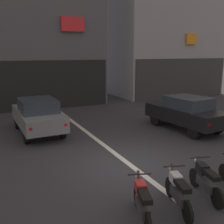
# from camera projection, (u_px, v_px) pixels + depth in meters

# --- Properties ---
(ground_plane) EXTENTS (120.00, 120.00, 0.00)m
(ground_plane) POSITION_uv_depth(u_px,v_px,m) (130.00, 165.00, 9.15)
(ground_plane) COLOR #333338
(lane_centre_line) EXTENTS (0.20, 18.00, 0.01)m
(lane_centre_line) POSITION_uv_depth(u_px,v_px,m) (75.00, 123.00, 14.44)
(lane_centre_line) COLOR silver
(lane_centre_line) RESTS_ON ground
(building_mid_block) EXTENTS (9.06, 8.51, 14.04)m
(building_mid_block) POSITION_uv_depth(u_px,v_px,m) (29.00, 7.00, 20.17)
(building_mid_block) COLOR #56565B
(building_mid_block) RESTS_ON ground
(car_grey_crossing_near) EXTENTS (1.87, 4.14, 1.64)m
(car_grey_crossing_near) POSITION_uv_depth(u_px,v_px,m) (38.00, 115.00, 12.52)
(car_grey_crossing_near) COLOR black
(car_grey_crossing_near) RESTS_ON ground
(car_black_parked_kerbside) EXTENTS (2.12, 4.24, 1.64)m
(car_black_parked_kerbside) POSITION_uv_depth(u_px,v_px,m) (186.00, 112.00, 13.13)
(car_black_parked_kerbside) COLOR black
(car_black_parked_kerbside) RESTS_ON ground
(motorcycle_red_row_leftmost) EXTENTS (0.69, 1.60, 0.98)m
(motorcycle_red_row_leftmost) POSITION_uv_depth(u_px,v_px,m) (142.00, 201.00, 6.07)
(motorcycle_red_row_leftmost) COLOR black
(motorcycle_red_row_leftmost) RESTS_ON ground
(motorcycle_white_row_left_mid) EXTENTS (0.66, 1.61, 0.98)m
(motorcycle_white_row_left_mid) POSITION_uv_depth(u_px,v_px,m) (178.00, 191.00, 6.50)
(motorcycle_white_row_left_mid) COLOR black
(motorcycle_white_row_left_mid) RESTS_ON ground
(motorcycle_black_row_centre) EXTENTS (0.60, 1.63, 0.98)m
(motorcycle_black_row_centre) POSITION_uv_depth(u_px,v_px,m) (205.00, 180.00, 7.07)
(motorcycle_black_row_centre) COLOR black
(motorcycle_black_row_centre) RESTS_ON ground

